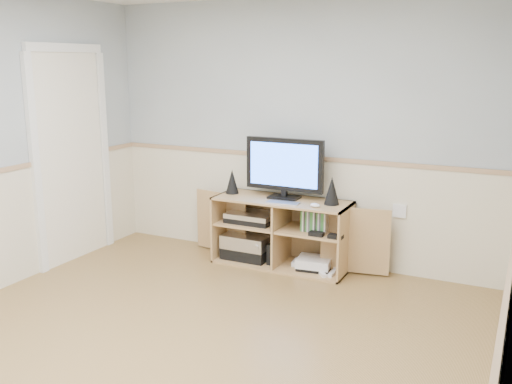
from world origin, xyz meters
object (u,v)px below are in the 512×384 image
at_px(monitor, 284,166).
at_px(game_consoles, 313,264).
at_px(keyboard, 283,203).
at_px(media_cabinet, 284,230).

relative_size(monitor, game_consoles, 1.68).
bearing_deg(game_consoles, keyboard, -154.10).
bearing_deg(game_consoles, media_cabinet, 168.22).
xyz_separation_m(media_cabinet, game_consoles, (0.33, -0.07, -0.26)).
bearing_deg(media_cabinet, game_consoles, -11.78).
distance_m(monitor, keyboard, 0.36).
distance_m(media_cabinet, game_consoles, 0.43).
bearing_deg(monitor, keyboard, -69.55).
height_order(media_cabinet, monitor, monitor).
relative_size(keyboard, game_consoles, 0.66).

